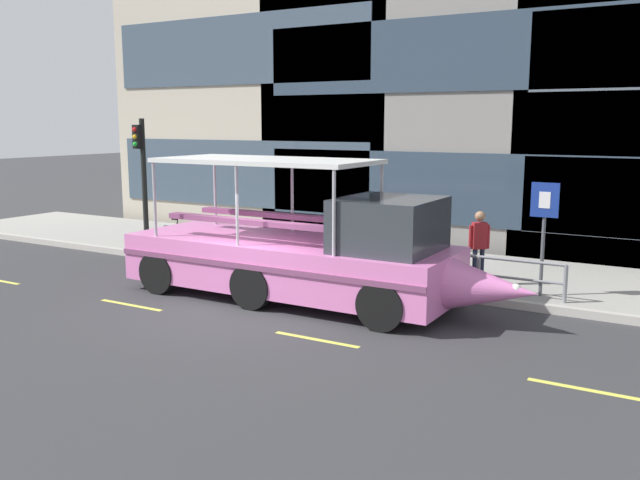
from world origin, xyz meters
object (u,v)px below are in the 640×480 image
object	(u,v)px
pedestrian_near_bow	(479,241)
duck_tour_boat	(309,256)
leaned_bicycle	(181,237)
parking_sign	(544,219)
traffic_light_pole	(142,170)

from	to	relation	value
pedestrian_near_bow	duck_tour_boat	bearing A→B (deg)	-138.25
leaned_bicycle	parking_sign	bearing A→B (deg)	-0.92
leaned_bicycle	duck_tour_boat	distance (m)	6.72
traffic_light_pole	duck_tour_boat	size ratio (longest dim) A/B	0.41
leaned_bicycle	pedestrian_near_bow	xyz separation A→B (m)	(9.21, 0.09, 0.70)
parking_sign	duck_tour_boat	xyz separation A→B (m)	(-4.56, -2.46, -0.85)
leaned_bicycle	pedestrian_near_bow	distance (m)	9.24
traffic_light_pole	leaned_bicycle	world-z (taller)	traffic_light_pole
parking_sign	leaned_bicycle	xyz separation A→B (m)	(-10.72, 0.17, -1.35)
duck_tour_boat	pedestrian_near_bow	size ratio (longest dim) A/B	5.43
duck_tour_boat	pedestrian_near_bow	distance (m)	4.09
traffic_light_pole	duck_tour_boat	distance (m)	8.06
leaned_bicycle	pedestrian_near_bow	size ratio (longest dim) A/B	0.98
leaned_bicycle	duck_tour_boat	world-z (taller)	duck_tour_boat
leaned_bicycle	traffic_light_pole	bearing A→B (deg)	-174.51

